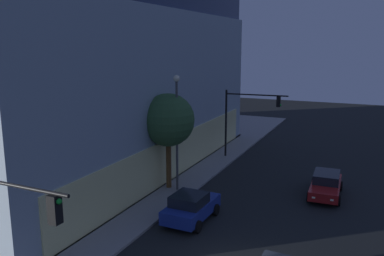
{
  "coord_description": "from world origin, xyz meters",
  "views": [
    {
      "loc": [
        -15.37,
        -4.56,
        10.1
      ],
      "look_at": [
        5.68,
        4.96,
        5.34
      ],
      "focal_mm": 37.94,
      "sensor_mm": 36.0,
      "label": 1
    }
  ],
  "objects_px": {
    "traffic_light_near_corner": "(10,232)",
    "car_blue": "(191,207)",
    "street_lamp_sidewalk": "(177,119)",
    "car_red": "(326,184)",
    "traffic_light_far_corner": "(246,112)",
    "modern_building": "(52,75)",
    "sidewalk_tree": "(168,120)"
  },
  "relations": [
    {
      "from": "car_blue",
      "to": "modern_building",
      "type": "bearing_deg",
      "value": 67.06
    },
    {
      "from": "modern_building",
      "to": "car_blue",
      "type": "height_order",
      "value": "modern_building"
    },
    {
      "from": "traffic_light_near_corner",
      "to": "traffic_light_far_corner",
      "type": "distance_m",
      "value": 25.43
    },
    {
      "from": "traffic_light_near_corner",
      "to": "car_blue",
      "type": "relative_size",
      "value": 1.44
    },
    {
      "from": "modern_building",
      "to": "sidewalk_tree",
      "type": "xyz_separation_m",
      "value": [
        -2.74,
        -12.72,
        -2.53
      ]
    },
    {
      "from": "street_lamp_sidewalk",
      "to": "car_blue",
      "type": "height_order",
      "value": "street_lamp_sidewalk"
    },
    {
      "from": "modern_building",
      "to": "traffic_light_far_corner",
      "type": "xyz_separation_m",
      "value": [
        6.92,
        -15.33,
        -3.23
      ]
    },
    {
      "from": "sidewalk_tree",
      "to": "modern_building",
      "type": "bearing_deg",
      "value": 77.84
    },
    {
      "from": "traffic_light_near_corner",
      "to": "street_lamp_sidewalk",
      "type": "bearing_deg",
      "value": 6.41
    },
    {
      "from": "sidewalk_tree",
      "to": "car_blue",
      "type": "xyz_separation_m",
      "value": [
        -4.18,
        -3.63,
        -4.13
      ]
    },
    {
      "from": "street_lamp_sidewalk",
      "to": "car_red",
      "type": "relative_size",
      "value": 1.66
    },
    {
      "from": "car_red",
      "to": "traffic_light_far_corner",
      "type": "bearing_deg",
      "value": 50.49
    },
    {
      "from": "car_blue",
      "to": "traffic_light_far_corner",
      "type": "bearing_deg",
      "value": 4.18
    },
    {
      "from": "street_lamp_sidewalk",
      "to": "car_red",
      "type": "bearing_deg",
      "value": -69.75
    },
    {
      "from": "car_blue",
      "to": "street_lamp_sidewalk",
      "type": "bearing_deg",
      "value": 35.72
    },
    {
      "from": "street_lamp_sidewalk",
      "to": "car_blue",
      "type": "distance_m",
      "value": 6.51
    },
    {
      "from": "traffic_light_far_corner",
      "to": "car_blue",
      "type": "relative_size",
      "value": 1.44
    },
    {
      "from": "car_red",
      "to": "sidewalk_tree",
      "type": "bearing_deg",
      "value": 107.85
    },
    {
      "from": "modern_building",
      "to": "traffic_light_far_corner",
      "type": "distance_m",
      "value": 17.13
    },
    {
      "from": "traffic_light_far_corner",
      "to": "modern_building",
      "type": "bearing_deg",
      "value": 114.31
    },
    {
      "from": "street_lamp_sidewalk",
      "to": "car_red",
      "type": "distance_m",
      "value": 11.06
    },
    {
      "from": "traffic_light_near_corner",
      "to": "traffic_light_far_corner",
      "type": "bearing_deg",
      "value": -0.22
    },
    {
      "from": "traffic_light_far_corner",
      "to": "car_red",
      "type": "bearing_deg",
      "value": -129.51
    },
    {
      "from": "traffic_light_far_corner",
      "to": "car_blue",
      "type": "bearing_deg",
      "value": -175.82
    },
    {
      "from": "traffic_light_far_corner",
      "to": "sidewalk_tree",
      "type": "distance_m",
      "value": 10.04
    },
    {
      "from": "modern_building",
      "to": "street_lamp_sidewalk",
      "type": "height_order",
      "value": "modern_building"
    },
    {
      "from": "traffic_light_near_corner",
      "to": "car_blue",
      "type": "height_order",
      "value": "traffic_light_near_corner"
    },
    {
      "from": "modern_building",
      "to": "sidewalk_tree",
      "type": "relative_size",
      "value": 4.74
    },
    {
      "from": "modern_building",
      "to": "car_blue",
      "type": "relative_size",
      "value": 7.57
    },
    {
      "from": "traffic_light_near_corner",
      "to": "car_red",
      "type": "relative_size",
      "value": 1.26
    },
    {
      "from": "car_blue",
      "to": "traffic_light_near_corner",
      "type": "bearing_deg",
      "value": 174.53
    },
    {
      "from": "modern_building",
      "to": "car_red",
      "type": "bearing_deg",
      "value": -88.56
    }
  ]
}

